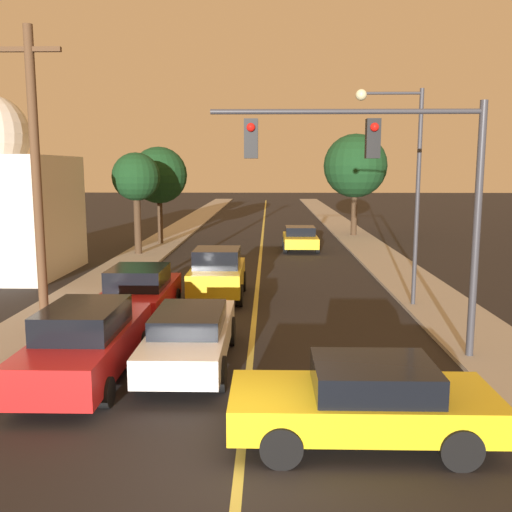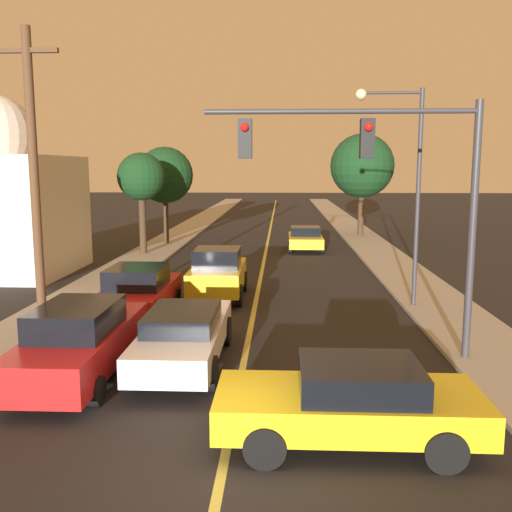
# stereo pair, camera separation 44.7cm
# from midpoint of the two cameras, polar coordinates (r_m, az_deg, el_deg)

# --- Properties ---
(ground_plane) EXTENTS (200.00, 200.00, 0.00)m
(ground_plane) POSITION_cam_midpoint_polar(r_m,az_deg,el_deg) (9.39, -3.15, -20.68)
(ground_plane) COLOR black
(road_surface) EXTENTS (9.86, 80.00, 0.01)m
(road_surface) POSITION_cam_midpoint_polar(r_m,az_deg,el_deg) (44.40, 0.44, 2.83)
(road_surface) COLOR black
(road_surface) RESTS_ON ground
(sidewalk_left) EXTENTS (2.50, 80.00, 0.12)m
(sidewalk_left) POSITION_cam_midpoint_polar(r_m,az_deg,el_deg) (44.91, -7.48, 2.90)
(sidewalk_left) COLOR #9E998E
(sidewalk_left) RESTS_ON ground
(sidewalk_right) EXTENTS (2.50, 80.00, 0.12)m
(sidewalk_right) POSITION_cam_midpoint_polar(r_m,az_deg,el_deg) (44.73, 8.39, 2.85)
(sidewalk_right) COLOR #9E998E
(sidewalk_right) RESTS_ON ground
(car_near_lane_front) EXTENTS (1.88, 5.08, 1.39)m
(car_near_lane_front) POSITION_cam_midpoint_polar(r_m,az_deg,el_deg) (13.56, -7.51, -7.81)
(car_near_lane_front) COLOR white
(car_near_lane_front) RESTS_ON ground
(car_near_lane_second) EXTENTS (1.91, 3.92, 1.82)m
(car_near_lane_second) POSITION_cam_midpoint_polar(r_m,az_deg,el_deg) (20.32, -4.50, -1.74)
(car_near_lane_second) COLOR gold
(car_near_lane_second) RESTS_ON ground
(car_outer_lane_front) EXTENTS (1.89, 5.11, 1.69)m
(car_outer_lane_front) POSITION_cam_midpoint_polar(r_m,az_deg,el_deg) (13.27, -17.48, -8.17)
(car_outer_lane_front) COLOR red
(car_outer_lane_front) RESTS_ON ground
(car_outer_lane_second) EXTENTS (2.00, 4.51, 1.62)m
(car_outer_lane_second) POSITION_cam_midpoint_polar(r_m,az_deg,el_deg) (18.07, -12.25, -3.58)
(car_outer_lane_second) COLOR red
(car_outer_lane_second) RESTS_ON ground
(car_far_oncoming) EXTENTS (1.98, 3.90, 1.33)m
(car_far_oncoming) POSITION_cam_midpoint_polar(r_m,az_deg,el_deg) (32.35, 4.05, 1.79)
(car_far_oncoming) COLOR gold
(car_far_oncoming) RESTS_ON ground
(car_crossing_right) EXTENTS (4.46, 2.01, 1.40)m
(car_crossing_right) POSITION_cam_midpoint_polar(r_m,az_deg,el_deg) (10.05, 9.53, -14.08)
(car_crossing_right) COLOR gold
(car_crossing_right) RESTS_ON ground
(traffic_signal_mast) EXTENTS (6.33, 0.42, 6.03)m
(traffic_signal_mast) POSITION_cam_midpoint_polar(r_m,az_deg,el_deg) (13.66, 12.22, 8.12)
(traffic_signal_mast) COLOR #333338
(traffic_signal_mast) RESTS_ON ground
(streetlamp_right) EXTENTS (2.17, 0.36, 7.00)m
(streetlamp_right) POSITION_cam_midpoint_polar(r_m,az_deg,el_deg) (19.15, 13.79, 8.64)
(streetlamp_right) COLOR #333338
(streetlamp_right) RESTS_ON ground
(utility_pole_left) EXTENTS (1.60, 0.24, 8.01)m
(utility_pole_left) POSITION_cam_midpoint_polar(r_m,az_deg,el_deg) (15.87, -21.85, 6.97)
(utility_pole_left) COLOR #513823
(utility_pole_left) RESTS_ON ground
(tree_left_near) EXTENTS (3.36, 3.36, 5.75)m
(tree_left_near) POSITION_cam_midpoint_polar(r_m,az_deg,el_deg) (34.79, -10.04, 7.94)
(tree_left_near) COLOR #3D2B1C
(tree_left_near) RESTS_ON ground
(tree_left_far) EXTENTS (2.51, 2.51, 5.31)m
(tree_left_far) POSITION_cam_midpoint_polar(r_m,az_deg,el_deg) (30.70, -12.31, 7.64)
(tree_left_far) COLOR #3D2B1C
(tree_left_far) RESTS_ON ground
(tree_right_near) EXTENTS (4.22, 4.22, 6.75)m
(tree_right_near) POSITION_cam_midpoint_polar(r_m,az_deg,el_deg) (38.95, 9.57, 8.86)
(tree_right_near) COLOR #3D2B1C
(tree_right_near) RESTS_ON ground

